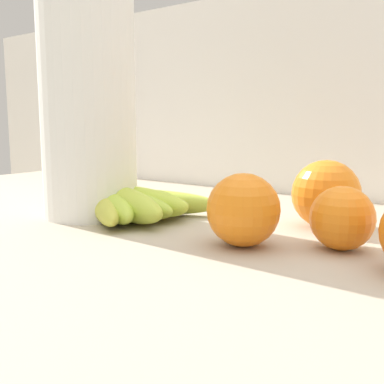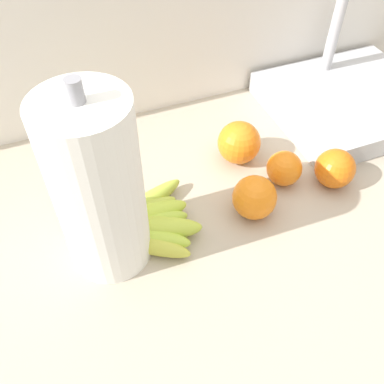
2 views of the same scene
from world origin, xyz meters
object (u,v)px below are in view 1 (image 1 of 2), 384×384
orange_right (342,218)px  orange_far_right (243,210)px  paper_towel_roll (88,108)px  banana_bunch (126,203)px  orange_front (326,194)px

orange_right → orange_far_right: 0.10m
orange_far_right → paper_towel_roll: size_ratio=0.24×
orange_far_right → paper_towel_roll: (-0.25, 0.01, 0.11)m
orange_right → banana_bunch: bearing=-176.5°
orange_right → paper_towel_roll: paper_towel_roll is taller
orange_right → orange_front: size_ratio=0.79×
orange_far_right → banana_bunch: bearing=171.5°
orange_front → paper_towel_roll: (-0.28, -0.12, 0.10)m
banana_bunch → paper_towel_roll: bearing=-157.4°
orange_far_right → orange_front: 0.14m
orange_right → orange_front: orange_front is taller
paper_towel_roll → orange_right: bearing=6.4°
banana_bunch → orange_right: 0.29m
banana_bunch → orange_front: 0.26m
banana_bunch → paper_towel_roll: (-0.05, -0.02, 0.13)m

